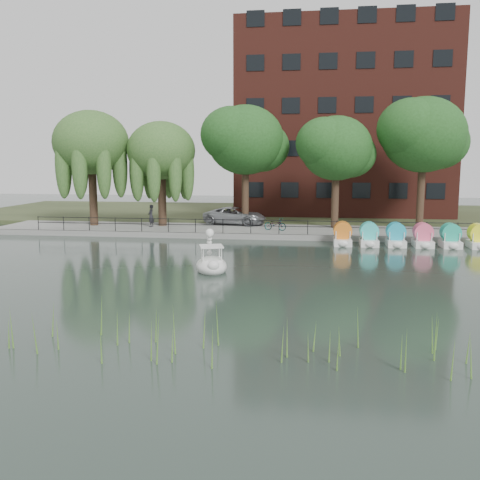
% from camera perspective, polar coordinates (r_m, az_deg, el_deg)
% --- Properties ---
extents(ground_plane, '(120.00, 120.00, 0.00)m').
position_cam_1_polar(ground_plane, '(24.98, -2.39, -4.27)').
color(ground_plane, '#36463F').
extents(promenade, '(40.00, 6.00, 0.40)m').
position_cam_1_polar(promenade, '(40.56, 1.61, 0.94)').
color(promenade, gray).
rests_on(promenade, ground_plane).
extents(kerb, '(40.00, 0.25, 0.40)m').
position_cam_1_polar(kerb, '(37.66, 1.12, 0.36)').
color(kerb, gray).
rests_on(kerb, ground_plane).
extents(land_strip, '(60.00, 22.00, 0.36)m').
position_cam_1_polar(land_strip, '(54.41, 3.21, 2.83)').
color(land_strip, '#47512D').
rests_on(land_strip, ground_plane).
extents(railing, '(32.00, 0.05, 1.00)m').
position_cam_1_polar(railing, '(37.73, 1.16, 1.83)').
color(railing, black).
rests_on(railing, promenade).
extents(apartment_building, '(20.00, 10.07, 18.00)m').
position_cam_1_polar(apartment_building, '(54.15, 10.87, 12.39)').
color(apartment_building, '#4C1E16').
rests_on(apartment_building, land_strip).
extents(willow_left, '(5.88, 5.88, 9.01)m').
position_cam_1_polar(willow_left, '(44.06, -15.61, 9.93)').
color(willow_left, '#473323').
rests_on(willow_left, promenade).
extents(willow_mid, '(5.32, 5.32, 8.15)m').
position_cam_1_polar(willow_mid, '(42.66, -8.41, 9.37)').
color(willow_mid, '#473323').
rests_on(willow_mid, promenade).
extents(broadleaf_center, '(6.00, 6.00, 9.25)m').
position_cam_1_polar(broadleaf_center, '(42.35, 0.57, 10.57)').
color(broadleaf_center, '#473323').
rests_on(broadleaf_center, promenade).
extents(broadleaf_right, '(5.40, 5.40, 8.32)m').
position_cam_1_polar(broadleaf_right, '(41.52, 10.25, 9.55)').
color(broadleaf_right, '#473323').
rests_on(broadleaf_right, promenade).
extents(broadleaf_far, '(6.30, 6.30, 9.71)m').
position_cam_1_polar(broadleaf_far, '(43.30, 19.00, 10.52)').
color(broadleaf_far, '#473323').
rests_on(broadleaf_far, promenade).
extents(minivan, '(3.73, 6.17, 1.60)m').
position_cam_1_polar(minivan, '(43.09, -0.54, 2.73)').
color(minivan, gray).
rests_on(minivan, promenade).
extents(bicycle, '(1.13, 1.82, 1.00)m').
position_cam_1_polar(bicycle, '(39.52, 3.77, 1.75)').
color(bicycle, gray).
rests_on(bicycle, promenade).
extents(pedestrian, '(0.56, 0.76, 1.98)m').
position_cam_1_polar(pedestrian, '(42.08, -9.48, 2.73)').
color(pedestrian, black).
rests_on(pedestrian, promenade).
extents(swan_boat, '(2.15, 2.76, 2.06)m').
position_cam_1_polar(swan_boat, '(26.81, -3.08, -2.40)').
color(swan_boat, white).
rests_on(swan_boat, ground_plane).
extents(pedal_boat_row, '(11.35, 1.70, 1.40)m').
position_cam_1_polar(pedal_boat_row, '(36.37, 18.93, 0.27)').
color(pedal_boat_row, white).
rests_on(pedal_boat_row, ground_plane).
extents(reed_bank, '(24.00, 2.40, 1.20)m').
position_cam_1_polar(reed_bank, '(15.46, -1.31, -10.01)').
color(reed_bank, '#669938').
rests_on(reed_bank, ground_plane).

